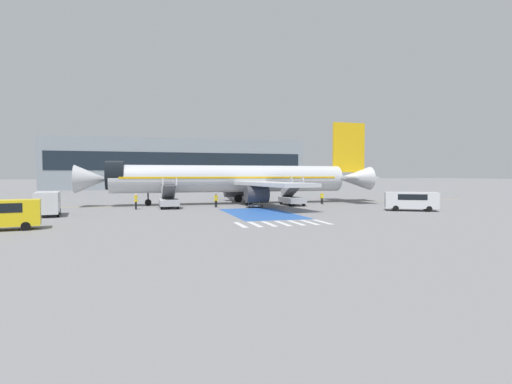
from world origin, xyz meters
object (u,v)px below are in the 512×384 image
(service_van_0, at_px, (48,202))
(boarding_stairs_forward, at_px, (169,200))
(fuel_tanker, at_px, (244,187))
(service_van_1, at_px, (2,212))
(ground_crew_2, at_px, (322,197))
(terminal_building, at_px, (179,164))
(ground_crew_1, at_px, (216,200))
(airliner, at_px, (237,179))
(baggage_cart, at_px, (256,205))
(service_van_2, at_px, (411,200))
(boarding_stairs_aft, at_px, (292,198))
(ground_crew_0, at_px, (136,200))

(service_van_0, bearing_deg, boarding_stairs_forward, 20.07)
(fuel_tanker, xyz_separation_m, service_van_1, (-28.54, -41.62, -0.32))
(ground_crew_2, xyz_separation_m, terminal_building, (-13.35, 64.89, 5.87))
(ground_crew_1, xyz_separation_m, ground_crew_2, (14.82, 1.20, 0.00))
(airliner, distance_m, terminal_building, 61.42)
(baggage_cart, bearing_deg, boarding_stairs_forward, 17.43)
(service_van_0, distance_m, service_van_2, 37.92)
(service_van_1, bearing_deg, baggage_cart, -67.51)
(boarding_stairs_aft, relative_size, ground_crew_0, 2.87)
(fuel_tanker, xyz_separation_m, ground_crew_0, (-19.52, -26.24, -0.57))
(service_van_0, xyz_separation_m, terminal_building, (19.04, 71.79, 5.43))
(service_van_2, distance_m, baggage_cart, 17.96)
(service_van_1, xyz_separation_m, service_van_2, (38.48, 5.12, -0.07))
(boarding_stairs_aft, xyz_separation_m, baggage_cart, (-5.40, -1.68, -0.70))
(airliner, xyz_separation_m, service_van_0, (-21.34, -10.51, -2.06))
(airliner, relative_size, ground_crew_1, 24.78)
(ground_crew_2, bearing_deg, service_van_1, -146.90)
(boarding_stairs_aft, relative_size, baggage_cart, 1.75)
(service_van_0, xyz_separation_m, service_van_1, (-0.89, -10.08, -0.08))
(service_van_0, height_order, ground_crew_0, service_van_0)
(fuel_tanker, xyz_separation_m, terminal_building, (-8.61, 40.25, 5.19))
(ground_crew_0, bearing_deg, service_van_2, 47.81)
(boarding_stairs_aft, xyz_separation_m, service_van_0, (-27.73, -6.13, 0.44))
(service_van_1, relative_size, ground_crew_1, 3.09)
(fuel_tanker, bearing_deg, ground_crew_1, -110.53)
(boarding_stairs_aft, xyz_separation_m, service_van_2, (9.86, -11.08, 0.29))
(baggage_cart, relative_size, ground_crew_2, 1.81)
(fuel_tanker, height_order, ground_crew_2, fuel_tanker)
(fuel_tanker, relative_size, service_van_0, 1.98)
(service_van_0, height_order, baggage_cart, service_van_0)
(baggage_cart, bearing_deg, ground_crew_2, -139.31)
(service_van_1, distance_m, ground_crew_0, 17.84)
(airliner, distance_m, ground_crew_0, 14.40)
(service_van_0, bearing_deg, baggage_cart, 3.89)
(fuel_tanker, bearing_deg, boarding_stairs_forward, -121.03)
(boarding_stairs_forward, bearing_deg, service_van_1, -127.99)
(service_van_1, bearing_deg, service_van_2, -91.96)
(boarding_stairs_forward, height_order, service_van_0, boarding_stairs_forward)
(boarding_stairs_aft, height_order, fuel_tanker, boarding_stairs_aft)
(airliner, distance_m, ground_crew_2, 11.89)
(airliner, xyz_separation_m, ground_crew_0, (-13.21, -5.21, -2.40))
(baggage_cart, xyz_separation_m, ground_crew_0, (-14.19, 0.86, 0.80))
(fuel_tanker, bearing_deg, ground_crew_2, -78.34)
(service_van_0, distance_m, ground_crew_1, 18.48)
(airliner, relative_size, service_van_0, 8.53)
(service_van_2, xyz_separation_m, ground_crew_0, (-29.46, 10.26, -0.19))
(ground_crew_2, bearing_deg, baggage_cart, -160.21)
(ground_crew_2, relative_size, terminal_building, 0.02)
(boarding_stairs_aft, relative_size, terminal_building, 0.07)
(ground_crew_0, bearing_deg, terminal_building, 147.70)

